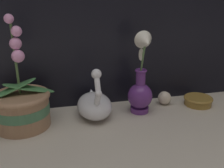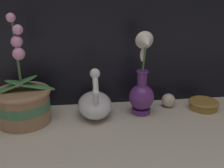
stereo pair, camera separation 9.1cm
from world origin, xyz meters
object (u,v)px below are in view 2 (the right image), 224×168
Objects in this scene: blue_vase at (142,88)px; amber_dish at (204,104)px; orchid_potted_plant at (23,102)px; swan_figurine at (95,103)px; glass_sphere at (168,100)px.

blue_vase reaches higher than amber_dish.
blue_vase is 2.70× the size of amber_dish.
orchid_potted_plant is 3.27× the size of amber_dish.
blue_vase is at bearing -2.16° from swan_figurine.
amber_dish is at bearing 0.68° from swan_figurine.
glass_sphere reaches higher than amber_dish.
blue_vase is (0.17, -0.01, 0.05)m from swan_figurine.
orchid_potted_plant is 6.92× the size of glass_sphere.
orchid_potted_plant is at bearing -173.96° from glass_sphere.
swan_figurine is 0.65× the size of blue_vase.
amber_dish is at bearing -15.46° from glass_sphere.
glass_sphere is at bearing 164.54° from amber_dish.
swan_figurine is 0.18m from blue_vase.
blue_vase is 5.72× the size of glass_sphere.
glass_sphere is at bearing 6.04° from orchid_potted_plant.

